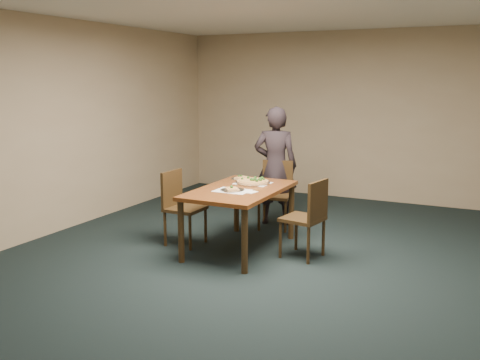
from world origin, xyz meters
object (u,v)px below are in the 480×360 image
at_px(chair_left, 180,203).
at_px(pizza_pan, 253,181).
at_px(chair_right, 309,214).
at_px(slice_plate_far, 242,178).
at_px(chair_far, 276,190).
at_px(dining_table, 240,196).
at_px(diner, 275,166).
at_px(slice_plate_near, 232,190).

bearing_deg(chair_left, pizza_pan, -59.59).
bearing_deg(chair_right, slice_plate_far, -103.94).
distance_m(chair_right, pizza_pan, 0.90).
xyz_separation_m(chair_far, chair_right, (0.83, -1.07, 0.00)).
xyz_separation_m(dining_table, chair_left, (-0.78, -0.10, -0.14)).
xyz_separation_m(diner, slice_plate_near, (0.05, -1.43, -0.06)).
height_order(dining_table, slice_plate_near, slice_plate_near).
distance_m(chair_far, chair_left, 1.45).
bearing_deg(chair_left, dining_table, -81.60).
relative_size(dining_table, chair_far, 1.65).
bearing_deg(pizza_pan, slice_plate_far, 142.31).
height_order(chair_far, pizza_pan, chair_far).
bearing_deg(dining_table, chair_far, 90.09).
relative_size(slice_plate_near, slice_plate_far, 1.00).
bearing_deg(chair_left, chair_far, -31.16).
xyz_separation_m(chair_left, pizza_pan, (0.79, 0.44, 0.26)).
bearing_deg(chair_left, diner, -26.03).
relative_size(chair_left, slice_plate_near, 3.25).
xyz_separation_m(chair_left, diner, (0.70, 1.37, 0.31)).
bearing_deg(slice_plate_far, pizza_pan, -37.69).
height_order(chair_far, chair_left, same).
height_order(chair_right, pizza_pan, chair_right).
bearing_deg(diner, pizza_pan, 79.91).
bearing_deg(slice_plate_far, chair_far, 69.10).
bearing_deg(diner, chair_far, 101.48).
bearing_deg(chair_right, pizza_pan, -99.03).
relative_size(pizza_pan, slice_plate_far, 1.53).
bearing_deg(pizza_pan, slice_plate_near, -93.62).
height_order(diner, pizza_pan, diner).
bearing_deg(slice_plate_near, chair_far, 89.16).
distance_m(pizza_pan, slice_plate_far, 0.31).
relative_size(chair_far, slice_plate_far, 3.25).
bearing_deg(chair_right, chair_far, -132.27).
distance_m(chair_left, pizza_pan, 0.94).
xyz_separation_m(pizza_pan, slice_plate_far, (-0.24, 0.19, -0.01)).
xyz_separation_m(chair_far, pizza_pan, (0.01, -0.79, 0.26)).
bearing_deg(slice_plate_near, diner, 92.15).
distance_m(chair_far, slice_plate_near, 1.31).
height_order(dining_table, slice_plate_far, slice_plate_far).
bearing_deg(slice_plate_near, chair_left, 175.55).
xyz_separation_m(chair_far, diner, (-0.07, 0.14, 0.31)).
xyz_separation_m(chair_left, slice_plate_near, (0.76, -0.06, 0.25)).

